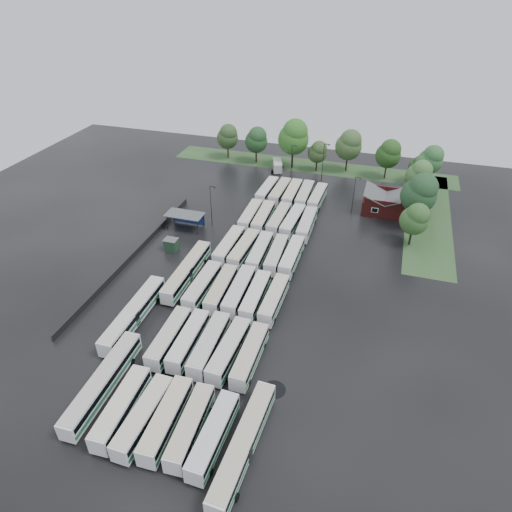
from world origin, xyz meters
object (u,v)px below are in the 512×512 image
(artic_bus_west_a, at_px, (103,382))
(minibus, at_px, (277,165))
(brick_building, at_px, (385,204))
(artic_bus_east, at_px, (244,444))

(artic_bus_west_a, xyz_separation_m, minibus, (2.78, 81.91, -0.27))
(brick_building, relative_size, artic_bus_west_a, 0.58)
(artic_bus_east, relative_size, minibus, 2.62)
(artic_bus_west_a, distance_m, minibus, 81.96)
(brick_building, relative_size, minibus, 1.51)
(brick_building, distance_m, minibus, 34.35)
(artic_bus_west_a, bearing_deg, minibus, 86.55)
(minibus, bearing_deg, brick_building, -46.45)
(artic_bus_west_a, relative_size, minibus, 2.61)
(brick_building, distance_m, artic_bus_east, 70.00)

